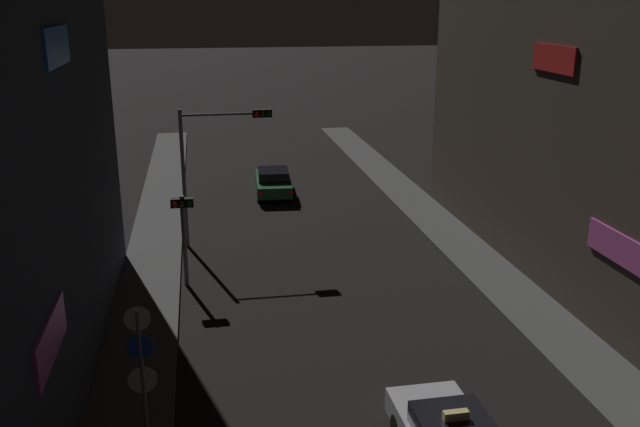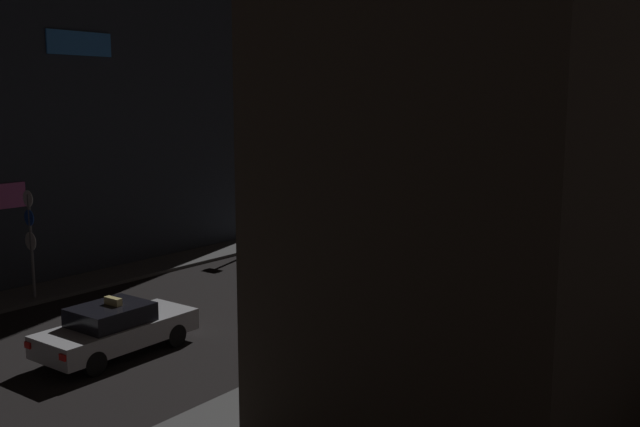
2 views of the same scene
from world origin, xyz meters
TOP-DOWN VIEW (x-y plane):
  - sidewalk_left at (-6.42, 24.71)m, footprint 2.22×53.42m
  - sidewalk_right at (6.42, 24.71)m, footprint 2.22×53.42m
  - building_facade_left at (-12.48, 14.42)m, footprint 9.99×20.08m
  - building_facade_right at (10.53, 18.96)m, footprint 6.09×23.51m
  - taxi at (0.83, 9.37)m, footprint 1.87×4.48m
  - far_car at (-0.55, 32.86)m, footprint 2.08×4.55m
  - traffic_light_overhead at (-3.72, 25.39)m, footprint 3.80×0.42m
  - traffic_light_left_kerb at (-5.06, 21.11)m, footprint 0.80×0.42m
  - sign_pole_left at (-5.82, 10.94)m, footprint 0.64×0.10m
  - street_lamp_near_block at (6.39, 10.46)m, footprint 0.56×0.56m

SIDE VIEW (x-z plane):
  - sidewalk_left at x=-6.42m, z-range 0.00..0.13m
  - sidewalk_right at x=6.42m, z-range 0.00..0.13m
  - far_car at x=-0.55m, z-range 0.02..1.44m
  - taxi at x=0.83m, z-range -0.07..1.55m
  - sign_pole_left at x=-5.82m, z-range 0.47..4.22m
  - traffic_light_left_kerb at x=-5.06m, z-range 0.76..4.19m
  - traffic_light_overhead at x=-3.72m, z-range 1.24..7.09m
  - street_lamp_near_block at x=6.39m, z-range 1.69..9.14m
  - building_facade_right at x=10.53m, z-range 0.00..17.81m
  - building_facade_left at x=-12.48m, z-range 0.00..19.67m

